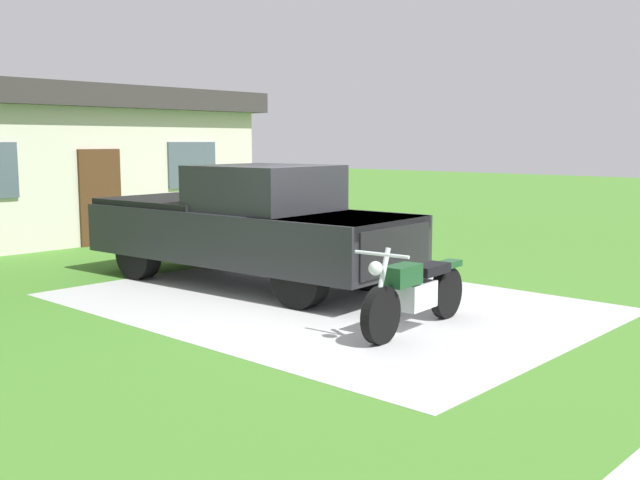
# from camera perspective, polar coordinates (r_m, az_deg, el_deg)

# --- Properties ---
(ground_plane) EXTENTS (80.00, 80.00, 0.00)m
(ground_plane) POSITION_cam_1_polar(r_m,az_deg,el_deg) (10.49, 0.37, -4.83)
(ground_plane) COLOR #447B29
(driveway_pad) EXTENTS (5.26, 7.23, 0.01)m
(driveway_pad) POSITION_cam_1_polar(r_m,az_deg,el_deg) (10.49, 0.37, -4.81)
(driveway_pad) COLOR #B1B1B1
(driveway_pad) RESTS_ON ground
(motorcycle) EXTENTS (2.21, 0.70, 1.09)m
(motorcycle) POSITION_cam_1_polar(r_m,az_deg,el_deg) (8.93, 7.39, -4.00)
(motorcycle) COLOR black
(motorcycle) RESTS_ON ground
(pickup_truck) EXTENTS (2.39, 5.75, 1.90)m
(pickup_truck) POSITION_cam_1_polar(r_m,az_deg,el_deg) (11.80, -5.88, 1.22)
(pickup_truck) COLOR black
(pickup_truck) RESTS_ON ground
(neighbor_house) EXTENTS (9.60, 5.60, 3.50)m
(neighbor_house) POSITION_cam_1_polar(r_m,az_deg,el_deg) (18.99, -20.66, 5.72)
(neighbor_house) COLOR beige
(neighbor_house) RESTS_ON ground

